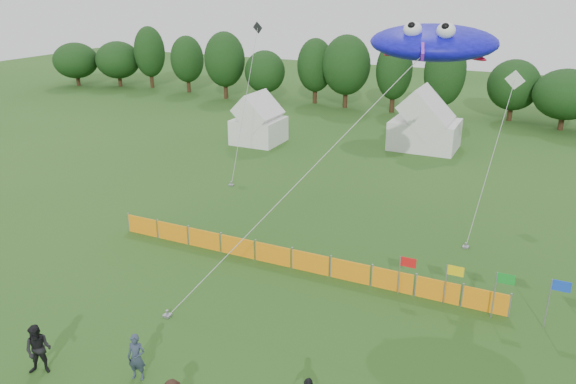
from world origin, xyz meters
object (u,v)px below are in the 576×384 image
at_px(barrier_fence, 291,258).
at_px(spectator_a, 137,357).
at_px(tent_left, 259,123).
at_px(stingray_kite, 436,42).
at_px(tent_right, 425,125).
at_px(spectator_b, 38,350).

xyz_separation_m(barrier_fence, spectator_a, (-1.38, -9.65, 0.38)).
height_order(tent_left, stingray_kite, stingray_kite).
distance_m(tent_right, barrier_fence, 23.83).
xyz_separation_m(tent_left, spectator_a, (10.81, -29.06, -0.87)).
height_order(tent_left, tent_right, tent_right).
bearing_deg(tent_left, spectator_a, -69.60).
bearing_deg(spectator_b, barrier_fence, 38.93).
bearing_deg(tent_right, spectator_a, -94.21).
bearing_deg(spectator_b, spectator_a, -7.41).
height_order(spectator_a, spectator_b, spectator_b).
xyz_separation_m(spectator_a, stingray_kite, (6.57, 13.83, 9.64)).
relative_size(spectator_a, spectator_b, 0.92).
bearing_deg(spectator_b, tent_left, 76.15).
relative_size(spectator_b, stingray_kite, 0.11).
distance_m(tent_right, spectator_a, 33.52).
bearing_deg(barrier_fence, stingray_kite, 38.87).
bearing_deg(spectator_b, tent_right, 52.79).
bearing_deg(tent_right, tent_left, -161.84).
distance_m(barrier_fence, spectator_a, 9.76).
xyz_separation_m(tent_left, spectator_b, (7.51, -30.29, -0.79)).
height_order(tent_right, spectator_b, tent_right).
height_order(tent_left, spectator_b, tent_left).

